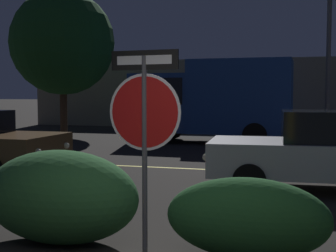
{
  "coord_description": "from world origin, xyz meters",
  "views": [
    {
      "loc": [
        1.08,
        -3.27,
        1.84
      ],
      "look_at": [
        -0.99,
        4.12,
        1.3
      ],
      "focal_mm": 50.0,
      "sensor_mm": 36.0,
      "label": 1
    }
  ],
  "objects": [
    {
      "name": "stop_sign",
      "position": [
        -0.6,
        1.73,
        1.62
      ],
      "size": [
        0.87,
        0.09,
        2.32
      ],
      "rotation": [
        0.0,
        0.0,
        -0.08
      ],
      "color": "#4C4C51",
      "rests_on": "ground_plane"
    },
    {
      "name": "delivery_truck",
      "position": [
        -2.16,
        13.94,
        1.66
      ],
      "size": [
        5.93,
        2.42,
        3.06
      ],
      "rotation": [
        0.0,
        0.0,
        1.55
      ],
      "color": "navy",
      "rests_on": "ground_plane"
    },
    {
      "name": "road_center_stripe",
      "position": [
        0.0,
        7.78,
        0.0
      ],
      "size": [
        32.59,
        0.12,
        0.01
      ],
      "primitive_type": "cube",
      "color": "gold",
      "rests_on": "ground_plane"
    },
    {
      "name": "passing_car_2",
      "position": [
        1.5,
        5.96,
        0.74
      ],
      "size": [
        4.3,
        2.09,
        1.51
      ],
      "rotation": [
        0.0,
        0.0,
        1.63
      ],
      "color": "silver",
      "rests_on": "ground_plane"
    },
    {
      "name": "building_backdrop",
      "position": [
        0.81,
        22.73,
        1.83
      ],
      "size": [
        29.18,
        3.09,
        3.67
      ],
      "primitive_type": "cube",
      "color": "#7A6B5B",
      "rests_on": "ground_plane"
    },
    {
      "name": "street_lamp",
      "position": [
        2.04,
        14.06,
        4.6
      ],
      "size": [
        0.39,
        0.39,
        7.78
      ],
      "color": "#4C4C51",
      "rests_on": "ground_plane"
    },
    {
      "name": "tree_1",
      "position": [
        -9.0,
        15.47,
        4.07
      ],
      "size": [
        4.59,
        4.59,
        6.37
      ],
      "color": "#422D1E",
      "rests_on": "ground_plane"
    },
    {
      "name": "hedge_bush_2",
      "position": [
        0.55,
        1.87,
        0.46
      ],
      "size": [
        1.83,
        0.71,
        0.91
      ],
      "primitive_type": "ellipsoid",
      "color": "#1E4C23",
      "rests_on": "ground_plane"
    },
    {
      "name": "hedge_bush_1",
      "position": [
        -1.72,
        1.82,
        0.57
      ],
      "size": [
        2.0,
        1.15,
        1.15
      ],
      "primitive_type": "ellipsoid",
      "color": "#285B2D",
      "rests_on": "ground_plane"
    }
  ]
}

